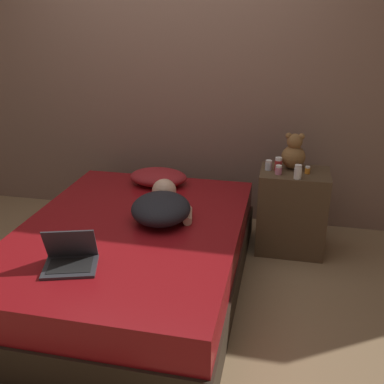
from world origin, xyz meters
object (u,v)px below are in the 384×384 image
at_px(bottle_pink, 279,170).
at_px(bottle_clear, 269,165).
at_px(pillow, 158,177).
at_px(laptop, 70,258).
at_px(bottle_white, 298,172).
at_px(bottle_red, 278,164).
at_px(teddy_bear, 294,153).
at_px(bottle_orange, 307,170).
at_px(person_lying, 162,206).

relative_size(bottle_pink, bottle_clear, 0.91).
relative_size(pillow, laptop, 1.36).
bearing_deg(bottle_pink, bottle_white, -24.87).
bearing_deg(bottle_red, teddy_bear, 36.45).
relative_size(laptop, bottle_clear, 4.57).
bearing_deg(bottle_pink, bottle_orange, 16.05).
relative_size(laptop, bottle_white, 3.36).
xyz_separation_m(bottle_pink, bottle_clear, (-0.08, 0.08, 0.00)).
relative_size(bottle_pink, bottle_red, 0.66).
distance_m(bottle_orange, bottle_clear, 0.29).
relative_size(person_lying, teddy_bear, 2.38).
bearing_deg(bottle_clear, pillow, 178.45).
relative_size(teddy_bear, bottle_pink, 4.02).
xyz_separation_m(bottle_orange, bottle_pink, (-0.21, -0.06, 0.01)).
xyz_separation_m(person_lying, bottle_orange, (0.97, 0.56, 0.14)).
bearing_deg(laptop, bottle_clear, 34.61).
bearing_deg(bottle_white, laptop, -136.93).
bearing_deg(bottle_pink, laptop, -131.94).
bearing_deg(laptop, pillow, 67.09).
xyz_separation_m(bottle_orange, bottle_red, (-0.22, 0.02, 0.02)).
xyz_separation_m(person_lying, bottle_pink, (0.76, 0.50, 0.15)).
relative_size(bottle_orange, bottle_clear, 0.74).
xyz_separation_m(bottle_clear, bottle_red, (0.07, -0.00, 0.01)).
bearing_deg(laptop, bottle_orange, 27.05).
xyz_separation_m(pillow, bottle_red, (0.96, -0.03, 0.19)).
distance_m(bottle_pink, bottle_clear, 0.11).
bearing_deg(teddy_bear, bottle_orange, -41.43).
bearing_deg(bottle_orange, bottle_white, -119.80).
xyz_separation_m(laptop, bottle_clear, (1.01, 1.30, 0.19)).
distance_m(laptop, bottle_red, 1.70).
height_order(bottle_clear, bottle_red, bottle_red).
bearing_deg(bottle_orange, teddy_bear, 138.57).
xyz_separation_m(person_lying, laptop, (-0.33, -0.72, -0.04)).
relative_size(bottle_pink, bottle_white, 0.67).
bearing_deg(bottle_orange, bottle_clear, 175.93).
height_order(bottle_white, bottle_red, bottle_red).
xyz_separation_m(bottle_pink, bottle_red, (-0.01, 0.08, 0.02)).
relative_size(bottle_clear, bottle_red, 0.73).
height_order(pillow, bottle_white, bottle_white).
relative_size(bottle_white, bottle_red, 0.99).
bearing_deg(laptop, person_lying, 47.84).
xyz_separation_m(pillow, bottle_clear, (0.89, -0.02, 0.18)).
bearing_deg(bottle_white, pillow, 171.25).
height_order(bottle_orange, bottle_pink, bottle_pink).
bearing_deg(pillow, laptop, -95.55).
xyz_separation_m(teddy_bear, bottle_clear, (-0.18, -0.08, -0.08)).
relative_size(teddy_bear, bottle_white, 2.70).
bearing_deg(person_lying, bottle_white, 14.33).
distance_m(person_lying, bottle_red, 0.96).
height_order(bottle_pink, bottle_red, bottle_red).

